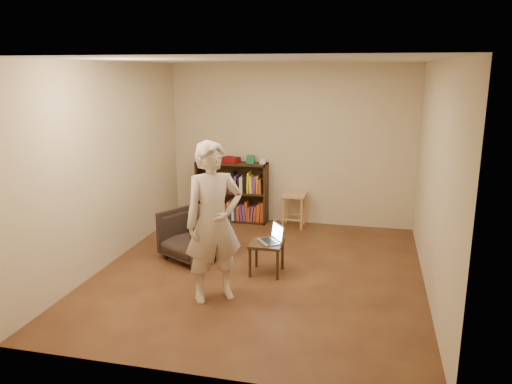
% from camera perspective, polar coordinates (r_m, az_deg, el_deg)
% --- Properties ---
extents(floor, '(4.50, 4.50, 0.00)m').
position_cam_1_polar(floor, '(6.39, 0.43, -9.18)').
color(floor, '#472316').
rests_on(floor, ground).
extents(ceiling, '(4.50, 4.50, 0.00)m').
position_cam_1_polar(ceiling, '(5.88, 0.48, 14.84)').
color(ceiling, silver).
rests_on(ceiling, wall_back).
extents(wall_back, '(4.00, 0.00, 4.00)m').
position_cam_1_polar(wall_back, '(8.18, 3.96, 5.38)').
color(wall_back, beige).
rests_on(wall_back, floor).
extents(wall_left, '(0.00, 4.50, 4.50)m').
position_cam_1_polar(wall_left, '(6.72, -16.43, 3.01)').
color(wall_left, beige).
rests_on(wall_left, floor).
extents(wall_right, '(0.00, 4.50, 4.50)m').
position_cam_1_polar(wall_right, '(5.90, 19.76, 1.31)').
color(wall_right, beige).
rests_on(wall_right, floor).
extents(bookshelf, '(1.20, 0.30, 1.00)m').
position_cam_1_polar(bookshelf, '(8.40, -2.74, -0.36)').
color(bookshelf, black).
rests_on(bookshelf, floor).
extents(box_yellow, '(0.25, 0.21, 0.18)m').
position_cam_1_polar(box_yellow, '(8.34, -5.30, 4.07)').
color(box_yellow, yellow).
rests_on(box_yellow, bookshelf).
extents(red_cloth, '(0.30, 0.25, 0.09)m').
position_cam_1_polar(red_cloth, '(8.29, -2.87, 3.72)').
color(red_cloth, maroon).
rests_on(red_cloth, bookshelf).
extents(box_green, '(0.14, 0.14, 0.12)m').
position_cam_1_polar(box_green, '(8.20, -0.61, 3.76)').
color(box_green, '#1E7344').
rests_on(box_green, bookshelf).
extents(box_white, '(0.11, 0.11, 0.07)m').
position_cam_1_polar(box_white, '(8.15, 0.74, 3.51)').
color(box_white, white).
rests_on(box_white, bookshelf).
extents(stool, '(0.38, 0.38, 0.55)m').
position_cam_1_polar(stool, '(8.08, 4.34, -0.92)').
color(stool, tan).
rests_on(stool, floor).
extents(armchair, '(0.98, 0.99, 0.67)m').
position_cam_1_polar(armchair, '(6.78, -7.13, -4.86)').
color(armchair, black).
rests_on(armchair, floor).
extents(side_table, '(0.40, 0.40, 0.41)m').
position_cam_1_polar(side_table, '(6.25, 1.22, -6.39)').
color(side_table, black).
rests_on(side_table, floor).
extents(laptop, '(0.38, 0.39, 0.23)m').
position_cam_1_polar(laptop, '(6.24, 1.90, -5.20)').
color(laptop, '#BABABF').
rests_on(laptop, side_table).
extents(person, '(0.77, 0.72, 1.77)m').
position_cam_1_polar(person, '(5.42, -4.85, -3.49)').
color(person, beige).
rests_on(person, floor).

